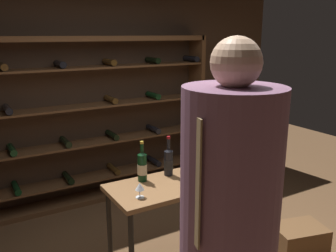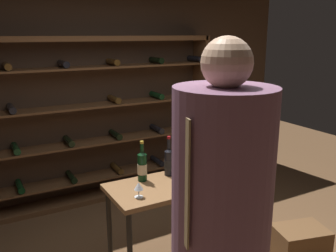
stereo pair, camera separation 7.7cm
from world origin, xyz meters
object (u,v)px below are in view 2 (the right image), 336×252
object	(u,v)px
wine_bottle_amber_reserve	(142,166)
wine_glass_stemmed_right	(201,173)
tasting_table	(169,195)
wine_rack	(93,122)
wine_glass_stemmed_left	(139,187)
wine_crate	(300,242)
wine_bottle_green_slim	(194,162)
person_host_in_suit	(220,242)
wine_bottle_gold_foil	(169,161)

from	to	relation	value
wine_bottle_amber_reserve	wine_glass_stemmed_right	world-z (taller)	wine_bottle_amber_reserve
tasting_table	wine_glass_stemmed_right	bearing A→B (deg)	-29.15
wine_rack	wine_bottle_amber_reserve	xyz separation A→B (m)	(-0.07, -1.57, -0.05)
wine_glass_stemmed_left	wine_bottle_amber_reserve	bearing A→B (deg)	59.90
tasting_table	wine_crate	xyz separation A→B (m)	(1.19, -0.43, -0.58)
wine_bottle_amber_reserve	wine_glass_stemmed_right	xyz separation A→B (m)	(0.40, -0.30, -0.04)
wine_bottle_green_slim	wine_glass_stemmed_right	size ratio (longest dim) A/B	2.81
tasting_table	wine_glass_stemmed_left	size ratio (longest dim) A/B	8.33
tasting_table	wine_crate	distance (m)	1.39
tasting_table	person_host_in_suit	distance (m)	1.48
tasting_table	wine_bottle_green_slim	distance (m)	0.37
tasting_table	wine_glass_stemmed_right	size ratio (longest dim) A/B	7.92
wine_rack	wine_glass_stemmed_right	bearing A→B (deg)	-79.78
person_host_in_suit	wine_bottle_green_slim	world-z (taller)	person_host_in_suit
wine_glass_stemmed_left	person_host_in_suit	bearing A→B (deg)	-96.87
wine_bottle_green_slim	wine_glass_stemmed_left	xyz separation A→B (m)	(-0.61, -0.16, -0.04)
wine_rack	wine_bottle_gold_foil	xyz separation A→B (m)	(0.20, -1.57, -0.05)
wine_bottle_gold_foil	wine_glass_stemmed_right	world-z (taller)	wine_bottle_gold_foil
person_host_in_suit	wine_glass_stemmed_right	distance (m)	1.42
wine_crate	wine_bottle_gold_foil	size ratio (longest dim) A/B	1.33
wine_bottle_amber_reserve	wine_glass_stemmed_left	world-z (taller)	wine_bottle_amber_reserve
person_host_in_suit	wine_bottle_gold_foil	distance (m)	1.63
wine_rack	wine_crate	world-z (taller)	wine_rack
wine_glass_stemmed_right	tasting_table	bearing A→B (deg)	150.85
tasting_table	wine_bottle_amber_reserve	world-z (taller)	wine_bottle_amber_reserve
wine_crate	wine_glass_stemmed_right	distance (m)	1.26
wine_glass_stemmed_right	wine_glass_stemmed_left	bearing A→B (deg)	178.45
wine_rack	wine_bottle_green_slim	size ratio (longest dim) A/B	8.90
person_host_in_suit	wine_bottle_amber_reserve	bearing A→B (deg)	3.52
tasting_table	wine_glass_stemmed_right	xyz separation A→B (m)	(0.24, -0.13, 0.20)
person_host_in_suit	wine_glass_stemmed_left	world-z (taller)	person_host_in_suit
wine_bottle_green_slim	wine_glass_stemmed_right	xyz separation A→B (m)	(-0.04, -0.18, -0.04)
wine_bottle_green_slim	wine_glass_stemmed_left	world-z (taller)	wine_bottle_green_slim
wine_rack	wine_bottle_gold_foil	distance (m)	1.58
tasting_table	person_host_in_suit	size ratio (longest dim) A/B	0.50
wine_rack	wine_bottle_green_slim	distance (m)	1.74
person_host_in_suit	wine_glass_stemmed_left	distance (m)	1.25
tasting_table	wine_glass_stemmed_right	distance (m)	0.34
wine_crate	wine_glass_stemmed_right	xyz separation A→B (m)	(-0.95, 0.30, 0.78)
wine_rack	tasting_table	bearing A→B (deg)	-86.78
wine_bottle_amber_reserve	wine_bottle_gold_foil	world-z (taller)	wine_bottle_gold_foil
person_host_in_suit	wine_glass_stemmed_left	bearing A→B (deg)	8.42
wine_crate	wine_bottle_gold_foil	world-z (taller)	wine_bottle_gold_foil
wine_bottle_gold_foil	wine_glass_stemmed_right	size ratio (longest dim) A/B	2.79
tasting_table	wine_bottle_amber_reserve	xyz separation A→B (m)	(-0.16, 0.17, 0.24)
wine_bottle_green_slim	wine_glass_stemmed_right	world-z (taller)	wine_bottle_green_slim
wine_bottle_green_slim	wine_glass_stemmed_left	size ratio (longest dim) A/B	2.96
tasting_table	wine_bottle_amber_reserve	distance (m)	0.34
wine_bottle_amber_reserve	wine_crate	bearing A→B (deg)	-23.95
person_host_in_suit	wine_bottle_gold_foil	xyz separation A→B (m)	(0.58, 1.51, -0.19)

